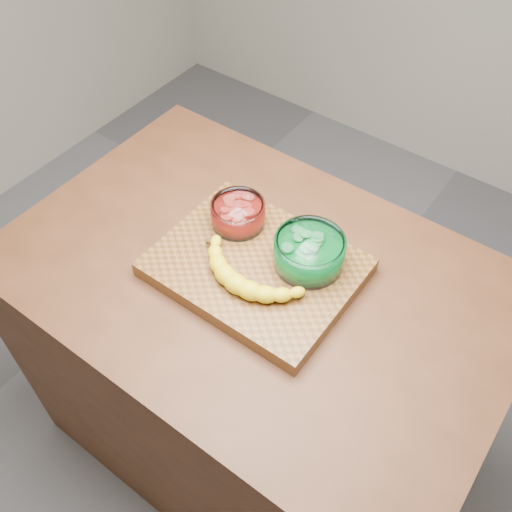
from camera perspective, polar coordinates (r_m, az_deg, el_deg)
The scene contains 6 objects.
ground at distance 2.11m, azimuth 0.00°, elevation -17.29°, with size 3.50×3.50×0.00m, color #5B5B60.
counter at distance 1.71m, azimuth 0.00°, elevation -11.25°, with size 1.20×0.80×0.90m, color #4E2A17.
cutting_board at distance 1.32m, azimuth 0.00°, elevation -1.14°, with size 0.45×0.35×0.04m, color brown.
bowl_red at distance 1.37m, azimuth -1.81°, elevation 4.26°, with size 0.13×0.13×0.06m.
bowl_green at distance 1.28m, azimuth 5.33°, elevation 0.37°, with size 0.16×0.16×0.07m.
banana at distance 1.26m, azimuth -0.90°, elevation -1.84°, with size 0.30×0.14×0.04m, color yellow, non-canonical shape.
Camera 1 is at (0.50, -0.68, 1.94)m, focal length 40.00 mm.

